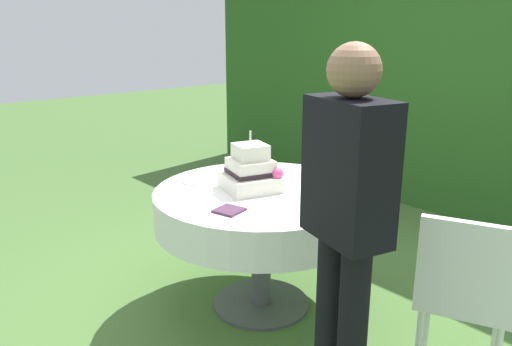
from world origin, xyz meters
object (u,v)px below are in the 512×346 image
(serving_plate_far, at_px, (195,181))
(cake_table, at_px, (261,208))
(napkin_stack, at_px, (229,210))
(standing_person, at_px, (346,219))
(wedding_cake, at_px, (251,172))
(garden_chair, at_px, (465,289))
(serving_plate_near, at_px, (233,170))

(serving_plate_far, bearing_deg, cake_table, 28.13)
(cake_table, relative_size, napkin_stack, 9.46)
(napkin_stack, bearing_deg, standing_person, -1.59)
(napkin_stack, height_order, standing_person, standing_person)
(wedding_cake, bearing_deg, napkin_stack, -58.45)
(serving_plate_far, bearing_deg, garden_chair, 12.65)
(cake_table, xyz_separation_m, napkin_stack, (0.15, -0.36, 0.12))
(wedding_cake, distance_m, garden_chair, 1.27)
(cake_table, relative_size, standing_person, 0.78)
(serving_plate_far, relative_size, standing_person, 0.09)
(cake_table, bearing_deg, standing_person, -22.80)
(serving_plate_near, distance_m, garden_chair, 1.59)
(serving_plate_near, relative_size, standing_person, 0.08)
(napkin_stack, height_order, garden_chair, garden_chair)
(serving_plate_near, height_order, serving_plate_far, same)
(napkin_stack, relative_size, standing_person, 0.08)
(standing_person, bearing_deg, wedding_cake, 160.20)
(cake_table, distance_m, wedding_cake, 0.23)
(serving_plate_near, xyz_separation_m, serving_plate_far, (0.03, -0.32, 0.00))
(garden_chair, bearing_deg, cake_table, -172.92)
(serving_plate_near, bearing_deg, wedding_cake, -23.81)
(garden_chair, bearing_deg, serving_plate_far, -167.35)
(cake_table, bearing_deg, wedding_cake, -142.03)
(standing_person, bearing_deg, serving_plate_far, 172.07)
(wedding_cake, bearing_deg, garden_chair, 8.54)
(wedding_cake, bearing_deg, serving_plate_far, -153.48)
(cake_table, bearing_deg, serving_plate_far, -151.87)
(cake_table, height_order, napkin_stack, napkin_stack)
(serving_plate_near, bearing_deg, serving_plate_far, -84.46)
(serving_plate_far, height_order, garden_chair, garden_chair)
(wedding_cake, xyz_separation_m, serving_plate_far, (-0.33, -0.16, -0.10))
(cake_table, relative_size, serving_plate_far, 8.41)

